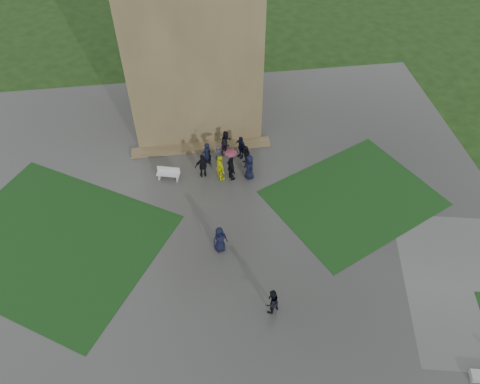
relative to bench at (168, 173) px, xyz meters
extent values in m
plane|color=black|center=(2.18, -8.12, -0.44)|extent=(120.00, 120.00, 0.00)
cube|color=#343431|center=(2.18, -6.12, -0.43)|extent=(34.00, 34.00, 0.02)
cube|color=black|center=(-6.32, -4.12, -0.41)|extent=(14.10, 13.46, 0.01)
cube|color=black|center=(10.68, -3.12, -0.41)|extent=(11.12, 10.15, 0.01)
cube|color=brown|center=(2.18, 2.48, -0.31)|extent=(9.00, 0.80, 0.22)
cube|color=silver|center=(-0.02, -0.06, -0.01)|extent=(1.45, 0.76, 0.06)
cube|color=silver|center=(-0.55, 0.08, -0.22)|extent=(0.17, 0.38, 0.39)
cube|color=silver|center=(0.52, -0.20, -0.22)|extent=(0.17, 0.38, 0.39)
cube|color=silver|center=(0.04, 0.14, 0.21)|extent=(1.36, 0.40, 0.37)
imported|color=black|center=(4.80, 0.56, 0.32)|extent=(0.57, 0.79, 1.47)
imported|color=black|center=(4.62, 1.36, 0.40)|extent=(0.97, 1.10, 1.63)
imported|color=black|center=(3.77, 1.86, 0.45)|extent=(0.94, 0.93, 1.73)
imported|color=#404045|center=(3.15, 0.91, 0.32)|extent=(0.60, 0.64, 1.47)
imported|color=black|center=(2.44, 0.87, 0.46)|extent=(0.76, 0.70, 1.75)
imported|color=black|center=(2.12, -0.07, 0.43)|extent=(1.06, 0.69, 1.69)
imported|color=#D4DA0C|center=(3.13, -0.48, 0.49)|extent=(0.89, 1.20, 1.82)
imported|color=black|center=(3.78, -0.55, 0.44)|extent=(0.82, 1.12, 1.70)
imported|color=black|center=(4.87, -0.54, 0.43)|extent=(0.85, 0.98, 1.70)
imported|color=#BB4D71|center=(3.78, -0.55, 1.57)|extent=(0.72, 0.72, 0.63)
imported|color=#602B78|center=(3.13, -0.48, 1.71)|extent=(1.09, 1.09, 1.00)
imported|color=black|center=(3.15, 0.91, 1.69)|extent=(0.84, 0.84, 0.77)
imported|color=black|center=(2.54, -5.75, 0.42)|extent=(0.95, 0.79, 1.67)
imported|color=black|center=(4.56, -9.70, 0.38)|extent=(0.89, 0.79, 1.59)
camera|label=1|loc=(1.57, -20.73, 19.70)|focal=35.00mm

